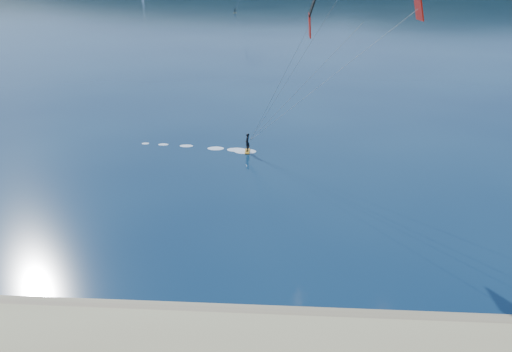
{
  "coord_description": "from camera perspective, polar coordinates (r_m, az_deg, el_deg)",
  "views": [
    {
      "loc": [
        2.75,
        -13.5,
        14.7
      ],
      "look_at": [
        1.32,
        10.0,
        5.0
      ],
      "focal_mm": 34.41,
      "sensor_mm": 36.0,
      "label": 1
    }
  ],
  "objects": [
    {
      "name": "wet_sand",
      "position": [
        23.37,
        -4.22,
        -16.5
      ],
      "size": [
        220.0,
        2.5,
        0.1
      ],
      "color": "#957756",
      "rests_on": "ground"
    },
    {
      "name": "kitesurfer_near",
      "position": [
        35.63,
        11.56,
        16.52
      ],
      "size": [
        23.14,
        9.29,
        15.15
      ],
      "color": "#C57E17",
      "rests_on": "ground"
    }
  ]
}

